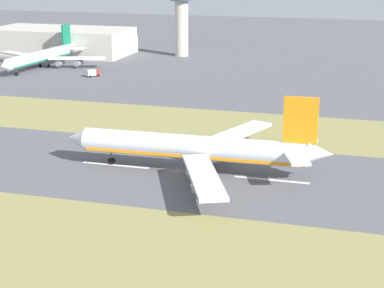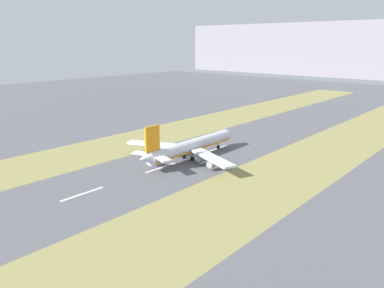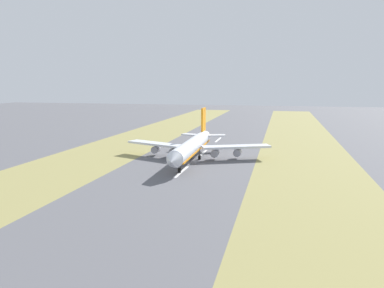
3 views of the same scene
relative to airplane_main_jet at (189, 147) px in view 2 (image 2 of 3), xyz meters
name	(u,v)px [view 2 (image 2 of 3)]	position (x,y,z in m)	size (l,w,h in m)	color
ground_plane	(196,156)	(-0.97, 5.72, -6.02)	(800.00, 800.00, 0.00)	#56565B
grass_median_west	(136,140)	(-45.97, 5.72, -6.02)	(40.00, 600.00, 0.01)	olive
grass_median_east	(278,177)	(44.03, 5.72, -6.02)	(40.00, 600.00, 0.01)	olive
centreline_dash_near	(82,194)	(-0.97, -58.10, -6.01)	(1.20, 18.00, 0.01)	silver
centreline_dash_mid	(161,168)	(-0.97, -18.10, -6.01)	(1.20, 18.00, 0.01)	silver
centreline_dash_far	(216,149)	(-0.97, 21.90, -6.01)	(1.20, 18.00, 0.01)	silver
airplane_main_jet	(189,147)	(0.00, 0.00, 0.00)	(64.12, 67.11, 20.20)	silver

